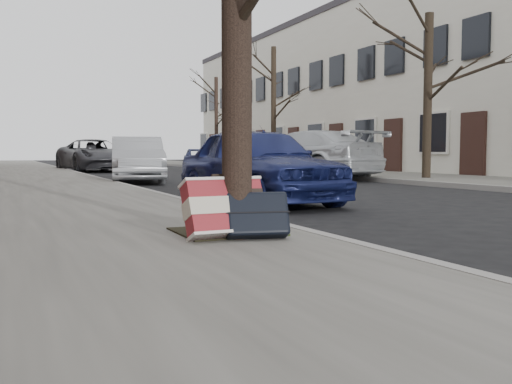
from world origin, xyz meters
name	(u,v)px	position (x,y,z in m)	size (l,w,h in m)	color
ground	(495,251)	(0.00, 0.00, 0.00)	(120.00, 120.00, 0.00)	black
near_sidewalk	(5,178)	(-3.70, 15.00, 0.06)	(5.00, 70.00, 0.12)	gray
far_sidewalk	(334,173)	(7.80, 15.00, 0.06)	(4.00, 70.00, 0.12)	slate
house_far	(429,88)	(13.15, 16.00, 3.60)	(6.70, 40.00, 7.20)	beige
dirt_patch	(225,231)	(-2.00, 1.20, 0.13)	(0.85, 0.85, 0.01)	black
suitcase_red	(225,208)	(-2.15, 0.83, 0.38)	(0.66, 0.18, 0.48)	maroon
suitcase_navy	(257,214)	(-1.90, 0.73, 0.32)	(0.52, 0.17, 0.37)	black
car_near_front	(258,164)	(0.05, 4.98, 0.64)	(1.51, 3.76, 1.28)	navy
car_near_mid	(137,159)	(-0.34, 12.26, 0.64)	(1.35, 3.87, 1.27)	#ACAFB4
car_near_back	(94,155)	(-0.06, 22.06, 0.71)	(2.34, 5.08, 1.41)	#343539
car_far_front	(307,155)	(4.88, 11.97, 0.75)	(2.09, 5.14, 1.49)	#B8BCC1
car_far_back	(228,155)	(4.64, 17.98, 0.73)	(1.72, 4.28, 1.46)	maroon
tree_far_a	(428,96)	(7.20, 9.19, 2.42)	(0.24, 0.24, 4.59)	black
tree_far_b	(274,108)	(7.20, 19.07, 2.77)	(0.23, 0.23, 5.31)	black
tree_far_c	(216,121)	(7.20, 26.30, 2.55)	(0.20, 0.20, 4.85)	black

